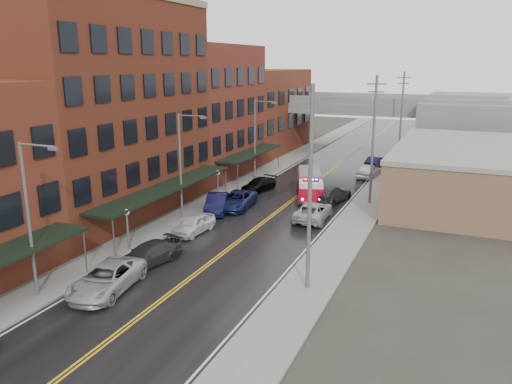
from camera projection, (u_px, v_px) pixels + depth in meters
The scene contains 32 objects.
road at pixel (280, 209), 45.74m from camera, with size 11.00×160.00×0.02m, color black.
sidewalk_left at pixel (210, 200), 48.47m from camera, with size 3.00×160.00×0.15m, color slate.
sidewalk_right at pixel (360, 218), 42.98m from camera, with size 3.00×160.00×0.15m, color slate.
curb_left at pixel (225, 202), 47.85m from camera, with size 0.30×160.00×0.15m, color gray.
curb_right at pixel (341, 216), 43.60m from camera, with size 0.30×160.00×0.15m, color gray.
brick_building_b at pixel (106, 112), 42.23m from camera, with size 9.00×20.00×18.00m, color #562516.
brick_building_c at pixel (205, 112), 58.21m from camera, with size 9.00×15.00×15.00m, color maroon.
brick_building_far at pixel (262, 111), 74.19m from camera, with size 9.00×20.00×12.00m, color brown.
tan_building at pixel (472, 176), 48.01m from camera, with size 14.00×22.00×5.00m, color #846347.
right_far_block at pixel (488, 126), 73.63m from camera, with size 18.00×30.00×8.00m, color slate.
awning_1 at pixel (168, 187), 41.56m from camera, with size 2.60×18.00×3.09m.
awning_2 at pixel (251, 153), 57.17m from camera, with size 2.60×13.00×3.09m.
globe_lamp_1 at pixel (127, 220), 35.08m from camera, with size 0.44×0.44×3.12m.
globe_lamp_2 at pixel (218, 179), 47.57m from camera, with size 0.44×0.44×3.12m.
street_lamp_0 at pixel (31, 211), 27.28m from camera, with size 2.64×0.22×9.00m.
street_lamp_1 at pixel (183, 160), 41.55m from camera, with size 2.64×0.22×9.00m.
street_lamp_2 at pixel (257, 135), 55.81m from camera, with size 2.64×0.22×9.00m.
utility_pole_0 at pixel (310, 187), 28.07m from camera, with size 1.80×0.24×12.00m.
utility_pole_1 at pixel (373, 138), 45.90m from camera, with size 1.80×0.24×12.00m.
utility_pole_2 at pixel (401, 117), 63.73m from camera, with size 1.80×0.24×12.00m.
overpass at pixel (356, 112), 72.76m from camera, with size 40.00×10.00×7.50m.
fire_truck at pixel (310, 184), 49.15m from camera, with size 4.68×7.66×2.67m.
parked_car_left_2 at pixel (107, 278), 29.24m from camera, with size 2.67×5.79×1.61m, color #A5A7AD.
parked_car_left_3 at pixel (148, 254), 33.12m from camera, with size 2.02×4.97×1.44m, color #28282B.
parked_car_left_4 at pixel (194, 224), 39.24m from camera, with size 1.77×4.39×1.50m, color silver.
parked_car_left_5 at pixel (217, 203), 44.73m from camera, with size 1.74×4.98×1.64m, color black.
parked_car_left_6 at pixel (237, 200), 45.92m from camera, with size 2.57×5.58×1.55m, color #131A4A.
parked_car_left_7 at pixel (259, 185), 52.08m from camera, with size 1.91×4.69×1.36m, color black.
parked_car_right_0 at pixel (313, 211), 42.59m from camera, with size 2.56×5.55×1.54m, color #A7A9AF.
parked_car_right_1 at pixel (331, 194), 47.93m from camera, with size 2.28×5.62×1.63m, color #29292C.
parked_car_right_2 at pixel (369, 171), 58.10m from camera, with size 1.94×4.81×1.64m, color white.
parked_car_right_3 at pixel (376, 162), 63.53m from camera, with size 1.58×4.52×1.49m, color black.
Camera 1 is at (14.97, -11.28, 13.11)m, focal length 35.00 mm.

